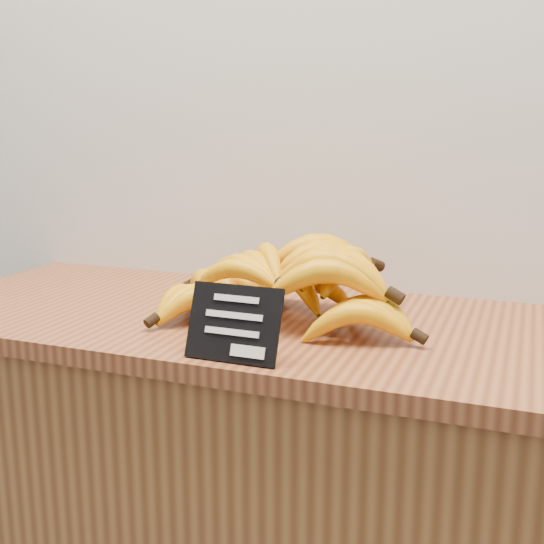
{
  "coord_description": "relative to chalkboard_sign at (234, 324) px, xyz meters",
  "views": [
    {
      "loc": [
        0.29,
        1.68,
        1.26
      ],
      "look_at": [
        -0.1,
        2.7,
        1.02
      ],
      "focal_mm": 45.0,
      "sensor_mm": 36.0,
      "label": 1
    }
  ],
  "objects": [
    {
      "name": "counter_top",
      "position": [
        -0.01,
        0.23,
        -0.07
      ],
      "size": [
        1.35,
        0.54,
        0.03
      ],
      "primitive_type": "cube",
      "color": "#98542F",
      "rests_on": "counter"
    },
    {
      "name": "banana_pile",
      "position": [
        -0.0,
        0.22,
        0.01
      ],
      "size": [
        0.51,
        0.39,
        0.13
      ],
      "color": "#F2AB09",
      "rests_on": "counter_top"
    },
    {
      "name": "chalkboard_sign",
      "position": [
        0.0,
        0.0,
        0.0
      ],
      "size": [
        0.14,
        0.05,
        0.1
      ],
      "primitive_type": "cube",
      "rotation": [
        -0.37,
        0.0,
        0.0
      ],
      "color": "black",
      "rests_on": "counter_top"
    }
  ]
}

